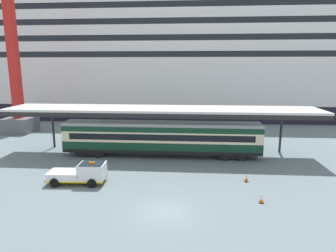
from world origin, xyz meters
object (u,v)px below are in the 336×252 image
object	(u,v)px
train_carriage	(161,137)
traffic_cone_mid	(262,199)
traffic_cone_near	(247,178)
dockside_crane	(12,6)
cruise_ship	(167,60)
service_truck	(82,173)

from	to	relation	value
train_carriage	traffic_cone_mid	size ratio (longest dim) A/B	38.84
traffic_cone_near	traffic_cone_mid	world-z (taller)	traffic_cone_near
traffic_cone_near	dockside_crane	world-z (taller)	dockside_crane
cruise_ship	train_carriage	world-z (taller)	cruise_ship
train_carriage	service_truck	bearing A→B (deg)	-126.10
train_carriage	traffic_cone_near	world-z (taller)	train_carriage
traffic_cone_mid	dockside_crane	size ratio (longest dim) A/B	0.01
service_truck	traffic_cone_mid	xyz separation A→B (m)	(15.36, -2.82, -0.70)
traffic_cone_near	dockside_crane	xyz separation A→B (m)	(-32.17, 18.77, 19.04)
service_truck	cruise_ship	bearing A→B (deg)	84.44
traffic_cone_near	train_carriage	bearing A→B (deg)	139.87
traffic_cone_near	dockside_crane	bearing A→B (deg)	149.74
service_truck	dockside_crane	distance (m)	32.32
service_truck	traffic_cone_mid	world-z (taller)	service_truck
dockside_crane	traffic_cone_near	bearing A→B (deg)	-30.26
train_carriage	dockside_crane	distance (m)	31.30
traffic_cone_near	service_truck	bearing A→B (deg)	-174.34
service_truck	traffic_cone_mid	bearing A→B (deg)	-10.42
cruise_ship	dockside_crane	distance (m)	32.60
dockside_crane	train_carriage	bearing A→B (deg)	-26.04
cruise_ship	service_truck	distance (m)	45.19
traffic_cone_near	dockside_crane	distance (m)	41.83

